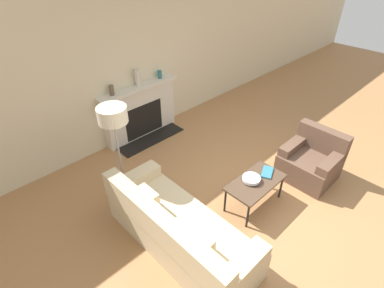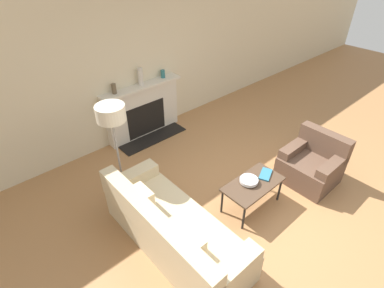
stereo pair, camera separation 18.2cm
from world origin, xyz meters
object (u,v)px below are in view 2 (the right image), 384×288
object	(u,v)px
couch	(172,230)
book	(266,174)
fireplace	(144,111)
mantel_vase_center_left	(140,77)
armchair_near	(312,164)
mantel_vase_left	(114,89)
floor_lamp	(113,124)
mantel_vase_center_right	(163,74)
bowl	(249,180)
coffee_table	(253,185)

from	to	relation	value
couch	book	size ratio (longest dim) A/B	6.82
fireplace	mantel_vase_center_left	bearing A→B (deg)	41.09
armchair_near	mantel_vase_left	bearing A→B (deg)	-149.19
book	floor_lamp	distance (m)	2.33
mantel_vase_center_right	armchair_near	bearing A→B (deg)	-76.61
book	mantel_vase_left	world-z (taller)	mantel_vase_left
couch	floor_lamp	bearing A→B (deg)	-1.63
bowl	mantel_vase_center_left	world-z (taller)	mantel_vase_center_left
fireplace	mantel_vase_left	xyz separation A→B (m)	(-0.55, 0.01, 0.64)
fireplace	book	distance (m)	2.77
floor_lamp	mantel_vase_center_left	xyz separation A→B (m)	(1.27, 1.26, -0.06)
fireplace	mantel_vase_center_right	distance (m)	0.82
book	floor_lamp	bearing A→B (deg)	111.71
coffee_table	bowl	xyz separation A→B (m)	(-0.04, 0.06, 0.08)
bowl	couch	bearing A→B (deg)	172.52
fireplace	book	xyz separation A→B (m)	(0.31, -2.76, -0.05)
coffee_table	mantel_vase_center_right	bearing A→B (deg)	79.65
couch	mantel_vase_center_left	bearing A→B (deg)	-27.29
armchair_near	mantel_vase_center_left	distance (m)	3.39
fireplace	armchair_near	world-z (taller)	fireplace
coffee_table	bowl	bearing A→B (deg)	123.47
coffee_table	floor_lamp	distance (m)	2.17
mantel_vase_center_right	coffee_table	bearing A→B (deg)	-100.35
mantel_vase_center_left	book	bearing A→B (deg)	-83.99
armchair_near	mantel_vase_center_right	bearing A→B (deg)	-166.61
bowl	mantel_vase_center_right	xyz separation A→B (m)	(0.54, 2.71, 0.65)
mantel_vase_center_left	mantel_vase_center_right	distance (m)	0.52
coffee_table	book	world-z (taller)	book
floor_lamp	mantel_vase_center_right	distance (m)	2.19
bowl	floor_lamp	xyz separation A→B (m)	(-1.25, 1.45, 0.79)
floor_lamp	mantel_vase_center_right	world-z (taller)	floor_lamp
fireplace	mantel_vase_left	size ratio (longest dim) A/B	9.33
bowl	book	size ratio (longest dim) A/B	0.84
floor_lamp	mantel_vase_left	xyz separation A→B (m)	(0.71, 1.26, -0.13)
armchair_near	coffee_table	xyz separation A→B (m)	(-1.22, 0.25, 0.11)
book	mantel_vase_left	size ratio (longest dim) A/B	1.74
mantel_vase_left	armchair_near	bearing A→B (deg)	-59.19
mantel_vase_center_right	bowl	bearing A→B (deg)	-101.34
floor_lamp	mantel_vase_center_left	bearing A→B (deg)	44.57
floor_lamp	bowl	bearing A→B (deg)	-49.37
coffee_table	mantel_vase_center_right	world-z (taller)	mantel_vase_center_right
fireplace	mantel_vase_center_left	distance (m)	0.71
fireplace	mantel_vase_center_left	xyz separation A→B (m)	(0.02, 0.01, 0.71)
fireplace	armchair_near	xyz separation A→B (m)	(1.25, -3.00, -0.22)
coffee_table	mantel_vase_center_left	distance (m)	2.88
book	armchair_near	bearing A→B (deg)	-39.02
book	floor_lamp	size ratio (longest dim) A/B	0.20
fireplace	bowl	world-z (taller)	fireplace
book	mantel_vase_center_left	size ratio (longest dim) A/B	0.97
coffee_table	floor_lamp	size ratio (longest dim) A/B	0.58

